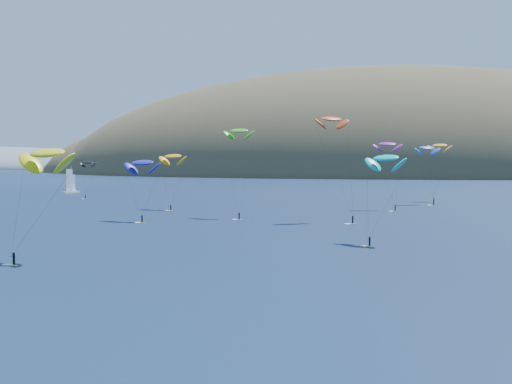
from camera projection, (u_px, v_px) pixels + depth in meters
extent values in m
plane|color=black|center=(73.00, 317.00, 74.85)|extent=(2800.00, 2800.00, 0.00)
ellipsoid|color=#3D3526|center=(384.00, 188.00, 619.62)|extent=(600.00, 300.00, 210.00)
ellipsoid|color=#3D3526|center=(215.00, 179.00, 680.42)|extent=(340.00, 240.00, 120.00)
ellipsoid|color=slate|center=(80.00, 171.00, 847.06)|extent=(240.00, 180.00, 44.00)
cube|color=white|center=(71.00, 192.00, 311.05)|extent=(5.24, 8.33, 0.98)
cylinder|color=white|center=(71.00, 179.00, 311.28)|extent=(0.15, 0.15, 11.39)
cube|color=yellow|center=(171.00, 211.00, 214.81)|extent=(1.50, 0.85, 0.08)
cylinder|color=black|center=(171.00, 208.00, 214.76)|extent=(0.34, 0.34, 1.54)
sphere|color=#8C6047|center=(171.00, 205.00, 214.71)|extent=(0.26, 0.26, 0.26)
ellipsoid|color=orange|center=(173.00, 156.00, 221.14)|extent=(10.48, 7.23, 5.34)
cube|color=yellow|center=(14.00, 266.00, 109.02)|extent=(1.73, 1.01, 0.09)
cylinder|color=black|center=(14.00, 259.00, 108.96)|extent=(0.39, 0.39, 1.78)
sphere|color=#8C6047|center=(14.00, 252.00, 108.90)|extent=(0.30, 0.30, 0.30)
ellipsoid|color=#C7CF0E|center=(47.00, 153.00, 115.37)|extent=(12.21, 8.58, 6.20)
cube|color=yellow|center=(239.00, 220.00, 185.26)|extent=(1.53, 0.60, 0.08)
cylinder|color=black|center=(239.00, 216.00, 185.21)|extent=(0.35, 0.35, 1.59)
sphere|color=#8C6047|center=(239.00, 212.00, 185.17)|extent=(0.27, 0.27, 0.27)
ellipsoid|color=green|center=(239.00, 131.00, 193.19)|extent=(8.71, 4.81, 4.64)
cube|color=yellow|center=(434.00, 205.00, 237.53)|extent=(1.65, 1.07, 0.09)
cylinder|color=black|center=(434.00, 202.00, 237.48)|extent=(0.38, 0.38, 1.71)
sphere|color=#8C6047|center=(434.00, 199.00, 237.43)|extent=(0.29, 0.29, 0.29)
ellipsoid|color=blue|center=(427.00, 148.00, 242.16)|extent=(9.66, 7.27, 4.89)
cube|color=yellow|center=(370.00, 247.00, 131.19)|extent=(1.46, 1.19, 0.08)
cylinder|color=black|center=(370.00, 242.00, 131.14)|extent=(0.35, 0.35, 1.58)
sphere|color=#8C6047|center=(370.00, 237.00, 131.09)|extent=(0.27, 0.27, 0.27)
ellipsoid|color=#00ACA4|center=(386.00, 158.00, 136.49)|extent=(9.55, 8.36, 4.90)
cube|color=yellow|center=(395.00, 211.00, 212.10)|extent=(1.50, 0.54, 0.08)
cylinder|color=black|center=(395.00, 208.00, 212.05)|extent=(0.35, 0.35, 1.57)
sphere|color=#8C6047|center=(395.00, 205.00, 212.00)|extent=(0.26, 0.26, 0.26)
ellipsoid|color=#7E1A8B|center=(387.00, 144.00, 219.50)|extent=(8.64, 4.53, 4.67)
cube|color=yellow|center=(353.00, 224.00, 174.11)|extent=(1.62, 1.22, 0.09)
cylinder|color=black|center=(353.00, 220.00, 174.06)|extent=(0.38, 0.38, 1.72)
sphere|color=#8C6047|center=(353.00, 216.00, 174.00)|extent=(0.29, 0.29, 0.29)
ellipsoid|color=#CE4517|center=(332.00, 119.00, 180.43)|extent=(9.64, 7.99, 4.90)
cube|color=yellow|center=(142.00, 223.00, 176.75)|extent=(1.62, 0.83, 0.09)
cylinder|color=black|center=(142.00, 219.00, 176.70)|extent=(0.36, 0.36, 1.66)
sphere|color=#8C6047|center=(142.00, 215.00, 176.64)|extent=(0.28, 0.28, 0.28)
ellipsoid|color=navy|center=(142.00, 163.00, 182.76)|extent=(11.10, 7.21, 5.71)
cube|color=yellow|center=(434.00, 203.00, 250.13)|extent=(1.50, 0.88, 0.08)
cylinder|color=black|center=(434.00, 200.00, 250.09)|extent=(0.34, 0.34, 1.54)
sphere|color=#8C6047|center=(434.00, 197.00, 250.04)|extent=(0.26, 0.26, 0.26)
ellipsoid|color=orange|center=(440.00, 145.00, 257.85)|extent=(9.33, 6.61, 4.74)
cube|color=yellow|center=(85.00, 199.00, 271.54)|extent=(1.34, 0.55, 0.07)
cylinder|color=black|center=(85.00, 197.00, 271.50)|extent=(0.30, 0.30, 1.39)
sphere|color=#8C6047|center=(85.00, 195.00, 271.46)|extent=(0.23, 0.23, 0.23)
ellipsoid|color=black|center=(88.00, 162.00, 276.78)|extent=(6.74, 3.83, 3.57)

